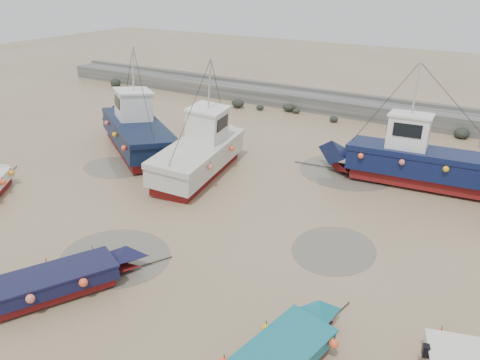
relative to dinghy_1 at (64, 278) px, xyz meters
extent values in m
plane|color=tan|center=(1.80, 4.53, -0.54)|extent=(120.00, 120.00, 0.00)
cube|color=slate|center=(1.80, 26.53, 0.06)|extent=(60.00, 2.20, 1.20)
cube|color=slate|center=(1.80, 27.74, 0.79)|extent=(60.00, 0.60, 0.25)
ellipsoid|color=black|center=(6.90, 23.55, -0.24)|extent=(0.84, 0.86, 0.51)
ellipsoid|color=black|center=(9.60, 25.09, -0.19)|extent=(0.98, 1.07, 0.72)
ellipsoid|color=black|center=(-3.27, 24.99, -0.19)|extent=(0.99, 0.80, 0.58)
ellipsoid|color=black|center=(-21.71, 24.19, -0.31)|extent=(0.65, 0.64, 0.43)
ellipsoid|color=black|center=(-2.51, 24.80, -0.32)|extent=(0.61, 0.53, 0.32)
ellipsoid|color=black|center=(-7.37, 23.87, -0.16)|extent=(1.09, 0.88, 0.72)
ellipsoid|color=black|center=(-5.45, 24.18, -0.31)|extent=(0.65, 0.60, 0.37)
ellipsoid|color=black|center=(0.88, 24.12, -0.31)|extent=(0.64, 0.62, 0.48)
ellipsoid|color=black|center=(-21.62, 24.32, -0.15)|extent=(1.10, 0.87, 0.86)
ellipsoid|color=black|center=(9.65, 24.95, -0.34)|extent=(0.55, 0.45, 0.29)
cylinder|color=#625C50|center=(-0.05, 2.45, -0.53)|extent=(4.53, 4.53, 0.01)
cylinder|color=#625C50|center=(7.19, 7.42, -0.53)|extent=(3.36, 3.36, 0.01)
cylinder|color=#625C50|center=(-6.78, 9.18, -0.53)|extent=(3.80, 3.80, 0.01)
cylinder|color=#625C50|center=(4.98, 15.59, -0.53)|extent=(5.57, 5.57, 0.01)
pyramid|color=silver|center=(-10.55, 4.78, 0.44)|extent=(1.52, 1.38, 0.90)
cylinder|color=black|center=(-11.09, 5.52, -0.51)|extent=(1.21, 1.64, 0.04)
sphere|color=#FF5730|center=(-8.78, 3.72, 0.09)|extent=(0.30, 0.30, 0.30)
sphere|color=#FF5730|center=(-9.47, 4.67, 0.09)|extent=(0.30, 0.30, 0.30)
cube|color=maroon|center=(-0.17, -0.33, -0.39)|extent=(3.25, 4.19, 0.30)
cube|color=black|center=(-0.17, -0.33, -0.01)|extent=(3.63, 4.57, 0.45)
pyramid|color=black|center=(0.99, 1.83, 0.44)|extent=(1.97, 1.51, 0.90)
cube|color=brown|center=(-0.17, -0.33, 0.15)|extent=(2.98, 3.81, 0.10)
cube|color=black|center=(-0.17, -0.33, 0.24)|extent=(3.74, 4.69, 0.07)
cylinder|color=black|center=(1.45, 2.68, -0.51)|extent=(0.99, 1.78, 0.04)
sphere|color=#FF5730|center=(0.35, -1.56, 0.09)|extent=(0.30, 0.30, 0.30)
sphere|color=#FF5730|center=(-1.09, 0.17, 0.09)|extent=(0.30, 0.30, 0.30)
sphere|color=#FF5730|center=(1.14, -0.09, 0.09)|extent=(0.30, 0.30, 0.30)
sphere|color=#FF5730|center=(-0.30, 1.64, 0.09)|extent=(0.30, 0.30, 0.30)
cube|color=#126672|center=(8.10, 0.65, -0.01)|extent=(2.16, 3.60, 0.45)
pyramid|color=#126672|center=(8.49, 2.64, 0.44)|extent=(1.65, 0.99, 0.90)
cube|color=brown|center=(8.10, 0.65, 0.15)|extent=(1.75, 3.01, 0.10)
cube|color=#126672|center=(8.10, 0.65, 0.24)|extent=(2.23, 3.68, 0.07)
cylinder|color=black|center=(8.65, 3.50, -0.51)|extent=(0.42, 1.97, 0.04)
sphere|color=#FF5730|center=(7.31, 1.26, 0.09)|extent=(0.30, 0.30, 0.30)
sphere|color=#FF5730|center=(9.23, 1.79, 0.09)|extent=(0.30, 0.30, 0.30)
cube|color=black|center=(11.59, 2.69, 0.16)|extent=(0.24, 0.26, 0.35)
sphere|color=#FF5730|center=(11.82, 3.75, 0.09)|extent=(0.30, 0.30, 0.30)
cube|color=maroon|center=(-7.35, 11.81, -0.26)|extent=(7.52, 6.16, 0.55)
cube|color=black|center=(-7.35, 11.81, 0.49)|extent=(8.21, 6.82, 0.95)
pyramid|color=black|center=(-11.12, 14.36, 1.19)|extent=(2.76, 3.14, 1.40)
cube|color=brown|center=(-7.35, 11.81, 1.00)|extent=(7.99, 6.62, 0.08)
cube|color=black|center=(-7.35, 11.81, 1.14)|extent=(8.39, 6.97, 0.30)
cube|color=white|center=(-8.26, 12.42, 2.11)|extent=(2.76, 2.76, 1.70)
cube|color=white|center=(-8.26, 12.42, 3.02)|extent=(2.99, 2.98, 0.12)
cube|color=black|center=(-9.10, 12.99, 2.37)|extent=(0.98, 1.42, 0.68)
cylinder|color=#B7B7B2|center=(-8.26, 12.42, 4.38)|extent=(0.10, 0.10, 2.60)
cylinder|color=black|center=(-12.11, 15.02, -0.51)|extent=(2.51, 1.72, 0.05)
sphere|color=#DF655C|center=(-5.58, 8.76, 0.84)|extent=(0.30, 0.30, 0.30)
sphere|color=#DF655C|center=(-4.92, 12.01, 0.84)|extent=(0.30, 0.30, 0.30)
sphere|color=#DF655C|center=(-7.69, 10.18, 0.84)|extent=(0.30, 0.30, 0.30)
sphere|color=#DF655C|center=(-7.02, 13.43, 0.84)|extent=(0.30, 0.30, 0.30)
sphere|color=#DF655C|center=(-9.79, 11.61, 0.84)|extent=(0.30, 0.30, 0.30)
sphere|color=#DF655C|center=(-9.13, 14.86, 0.84)|extent=(0.30, 0.30, 0.30)
cube|color=maroon|center=(-1.98, 10.69, -0.26)|extent=(3.22, 6.98, 0.55)
cube|color=beige|center=(-1.98, 10.69, 0.49)|extent=(3.67, 7.53, 0.95)
pyramid|color=beige|center=(-2.69, 14.79, 1.19)|extent=(2.68, 1.83, 1.40)
cube|color=brown|center=(-1.98, 10.69, 1.00)|extent=(3.54, 7.35, 0.08)
cube|color=beige|center=(-1.98, 10.69, 1.14)|extent=(3.75, 7.70, 0.30)
cube|color=white|center=(-2.14, 11.66, 2.11)|extent=(2.05, 2.27, 1.70)
cube|color=white|center=(-2.14, 11.66, 3.02)|extent=(2.21, 2.45, 0.12)
cube|color=black|center=(-2.32, 12.67, 2.37)|extent=(1.46, 0.30, 0.68)
cylinder|color=#B7B7B2|center=(-2.14, 11.66, 4.38)|extent=(0.10, 0.10, 2.60)
cylinder|color=black|center=(-2.88, 15.91, -0.51)|extent=(0.56, 2.96, 0.05)
sphere|color=#DF655C|center=(-2.82, 7.63, 0.84)|extent=(0.30, 0.30, 0.30)
sphere|color=#DF655C|center=(-0.40, 9.51, 0.84)|extent=(0.30, 0.30, 0.30)
sphere|color=#DF655C|center=(-3.31, 10.46, 0.84)|extent=(0.30, 0.30, 0.30)
sphere|color=#DF655C|center=(-0.89, 12.34, 0.84)|extent=(0.30, 0.30, 0.30)
sphere|color=#DF655C|center=(-3.80, 13.29, 0.84)|extent=(0.30, 0.30, 0.30)
cube|color=maroon|center=(8.90, 15.90, -0.26)|extent=(7.43, 3.08, 0.55)
cube|color=#0C1438|center=(8.90, 15.90, 0.49)|extent=(8.00, 3.55, 0.95)
pyramid|color=#0C1438|center=(4.49, 15.47, 1.19)|extent=(1.69, 2.94, 1.40)
cube|color=brown|center=(8.90, 15.90, 1.00)|extent=(7.81, 3.42, 0.08)
cube|color=#0C1438|center=(8.90, 15.90, 1.14)|extent=(8.18, 3.62, 0.30)
cube|color=white|center=(7.85, 15.80, 2.11)|extent=(2.18, 2.15, 1.70)
cube|color=white|center=(7.85, 15.80, 3.02)|extent=(2.35, 2.32, 0.12)
cube|color=black|center=(6.83, 15.70, 2.37)|extent=(0.21, 1.67, 0.68)
cylinder|color=#B7B7B2|center=(7.85, 15.80, 4.38)|extent=(0.10, 0.10, 2.60)
cylinder|color=black|center=(3.32, 15.36, -0.51)|extent=(2.99, 0.34, 0.05)
sphere|color=#DF655C|center=(10.80, 17.62, 0.84)|extent=(0.30, 0.30, 0.30)
sphere|color=#DF655C|center=(10.07, 14.48, 0.84)|extent=(0.30, 0.30, 0.30)
sphere|color=#DF655C|center=(8.76, 17.42, 0.84)|extent=(0.30, 0.30, 0.30)
sphere|color=#DF655C|center=(8.02, 14.28, 0.84)|extent=(0.30, 0.30, 0.30)
sphere|color=#DF655C|center=(6.71, 17.22, 0.84)|extent=(0.30, 0.30, 0.30)
sphere|color=#DF655C|center=(5.97, 14.08, 0.84)|extent=(0.30, 0.30, 0.30)
imported|color=#161E33|center=(-3.40, 10.52, -0.54)|extent=(0.71, 0.61, 1.64)
camera|label=1|loc=(12.26, -8.41, 9.81)|focal=35.00mm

